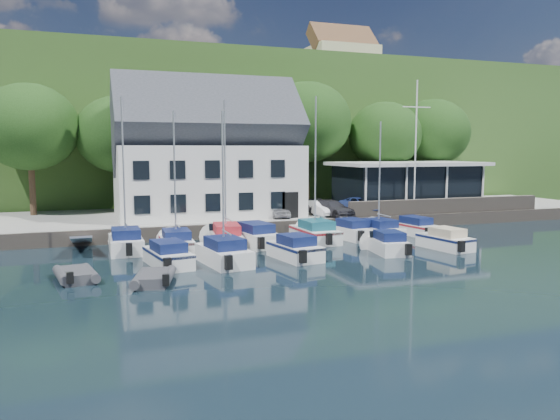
# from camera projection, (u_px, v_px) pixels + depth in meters

# --- Properties ---
(ground) EXTENTS (180.00, 180.00, 0.00)m
(ground) POSITION_uv_depth(u_px,v_px,m) (394.00, 261.00, 30.60)
(ground) COLOR black
(ground) RESTS_ON ground
(quay) EXTENTS (60.00, 13.00, 1.00)m
(quay) POSITION_uv_depth(u_px,v_px,m) (286.00, 216.00, 46.93)
(quay) COLOR #969691
(quay) RESTS_ON ground
(quay_face) EXTENTS (60.00, 0.30, 1.00)m
(quay_face) POSITION_uv_depth(u_px,v_px,m) (316.00, 226.00, 40.84)
(quay_face) COLOR #5E554B
(quay_face) RESTS_ON ground
(hillside) EXTENTS (160.00, 75.00, 16.00)m
(hillside) POSITION_uv_depth(u_px,v_px,m) (190.00, 138.00, 87.75)
(hillside) COLOR #2D491B
(hillside) RESTS_ON ground
(field_patch) EXTENTS (50.00, 30.00, 0.30)m
(field_patch) POSITION_uv_depth(u_px,v_px,m) (226.00, 93.00, 97.00)
(field_patch) COLOR #576331
(field_patch) RESTS_ON hillside
(farmhouse) EXTENTS (10.40, 7.00, 8.20)m
(farmhouse) POSITION_uv_depth(u_px,v_px,m) (342.00, 59.00, 84.39)
(farmhouse) COLOR beige
(farmhouse) RESTS_ON hillside
(harbor_building) EXTENTS (14.40, 8.20, 8.70)m
(harbor_building) POSITION_uv_depth(u_px,v_px,m) (207.00, 161.00, 43.11)
(harbor_building) COLOR silver
(harbor_building) RESTS_ON quay
(club_pavilion) EXTENTS (13.20, 7.20, 4.10)m
(club_pavilion) POSITION_uv_depth(u_px,v_px,m) (407.00, 185.00, 48.91)
(club_pavilion) COLOR black
(club_pavilion) RESTS_ON quay
(seawall) EXTENTS (18.00, 0.50, 1.20)m
(seawall) POSITION_uv_depth(u_px,v_px,m) (447.00, 206.00, 45.10)
(seawall) COLOR #5E554B
(seawall) RESTS_ON quay
(gangway) EXTENTS (1.20, 6.00, 1.40)m
(gangway) POSITION_uv_depth(u_px,v_px,m) (82.00, 251.00, 33.51)
(gangway) COLOR silver
(gangway) RESTS_ON ground
(car_silver) EXTENTS (1.72, 3.56, 1.17)m
(car_silver) POSITION_uv_depth(u_px,v_px,m) (278.00, 210.00, 42.25)
(car_silver) COLOR #ABACB0
(car_silver) RESTS_ON quay
(car_white) EXTENTS (1.45, 3.65, 1.18)m
(car_white) POSITION_uv_depth(u_px,v_px,m) (320.00, 208.00, 43.33)
(car_white) COLOR white
(car_white) RESTS_ON quay
(car_dgrey) EXTENTS (3.08, 4.72, 1.27)m
(car_dgrey) POSITION_uv_depth(u_px,v_px,m) (331.00, 208.00, 42.78)
(car_dgrey) COLOR #333238
(car_dgrey) RESTS_ON quay
(car_blue) EXTENTS (2.08, 4.28, 1.41)m
(car_blue) POSITION_uv_depth(u_px,v_px,m) (362.00, 205.00, 44.75)
(car_blue) COLOR #304793
(car_blue) RESTS_ON quay
(flagpole) EXTENTS (2.58, 0.20, 10.77)m
(flagpole) POSITION_uv_depth(u_px,v_px,m) (416.00, 147.00, 44.28)
(flagpole) COLOR silver
(flagpole) RESTS_ON quay
(tree_0) EXTENTS (7.62, 7.62, 10.41)m
(tree_0) POSITION_uv_depth(u_px,v_px,m) (30.00, 150.00, 43.05)
(tree_0) COLOR #17340F
(tree_0) RESTS_ON quay
(tree_1) EXTENTS (7.06, 7.06, 9.64)m
(tree_1) POSITION_uv_depth(u_px,v_px,m) (119.00, 154.00, 45.58)
(tree_1) COLOR #17340F
(tree_1) RESTS_ON quay
(tree_2) EXTENTS (7.94, 7.94, 10.86)m
(tree_2) POSITION_uv_depth(u_px,v_px,m) (253.00, 147.00, 50.09)
(tree_2) COLOR #17340F
(tree_2) RESTS_ON quay
(tree_3) EXTENTS (8.49, 8.49, 11.60)m
(tree_3) POSITION_uv_depth(u_px,v_px,m) (307.00, 143.00, 51.92)
(tree_3) COLOR #17340F
(tree_3) RESTS_ON quay
(tree_4) EXTENTS (7.24, 7.24, 9.89)m
(tree_4) POSITION_uv_depth(u_px,v_px,m) (384.00, 152.00, 53.95)
(tree_4) COLOR #17340F
(tree_4) RESTS_ON quay
(tree_5) EXTENTS (7.58, 7.58, 10.35)m
(tree_5) POSITION_uv_depth(u_px,v_px,m) (432.00, 150.00, 56.15)
(tree_5) COLOR #17340F
(tree_5) RESTS_ON quay
(boat_r1_0) EXTENTS (2.15, 6.00, 9.13)m
(boat_r1_0) POSITION_uv_depth(u_px,v_px,m) (124.00, 177.00, 32.76)
(boat_r1_0) COLOR silver
(boat_r1_0) RESTS_ON ground
(boat_r1_1) EXTENTS (2.26, 6.07, 8.33)m
(boat_r1_1) POSITION_uv_depth(u_px,v_px,m) (175.00, 184.00, 33.09)
(boat_r1_1) COLOR silver
(boat_r1_1) RESTS_ON ground
(boat_r1_2) EXTENTS (2.87, 6.98, 9.47)m
(boat_r1_2) POSITION_uv_depth(u_px,v_px,m) (225.00, 173.00, 34.22)
(boat_r1_2) COLOR silver
(boat_r1_2) RESTS_ON ground
(boat_r1_3) EXTENTS (2.98, 6.87, 1.51)m
(boat_r1_3) POSITION_uv_depth(u_px,v_px,m) (255.00, 234.00, 35.58)
(boat_r1_3) COLOR silver
(boat_r1_3) RESTS_ON ground
(boat_r1_4) EXTENTS (2.40, 6.39, 9.19)m
(boat_r1_4) POSITION_uv_depth(u_px,v_px,m) (315.00, 174.00, 36.48)
(boat_r1_4) COLOR silver
(boat_r1_4) RESTS_ON ground
(boat_r1_5) EXTENTS (2.79, 5.59, 1.41)m
(boat_r1_5) POSITION_uv_depth(u_px,v_px,m) (351.00, 229.00, 38.14)
(boat_r1_5) COLOR silver
(boat_r1_5) RESTS_ON ground
(boat_r1_6) EXTENTS (2.66, 5.70, 8.58)m
(boat_r1_6) POSITION_uv_depth(u_px,v_px,m) (380.00, 177.00, 37.77)
(boat_r1_6) COLOR silver
(boat_r1_6) RESTS_ON ground
(boat_r1_7) EXTENTS (2.51, 6.03, 1.37)m
(boat_r1_7) POSITION_uv_depth(u_px,v_px,m) (414.00, 225.00, 39.90)
(boat_r1_7) COLOR silver
(boat_r1_7) RESTS_ON ground
(boat_r2_0) EXTENTS (2.76, 5.89, 1.39)m
(boat_r2_0) POSITION_uv_depth(u_px,v_px,m) (168.00, 253.00, 29.23)
(boat_r2_0) COLOR silver
(boat_r2_0) RESTS_ON ground
(boat_r2_1) EXTENTS (2.90, 6.25, 9.25)m
(boat_r2_1) POSITION_uv_depth(u_px,v_px,m) (223.00, 180.00, 29.22)
(boat_r2_1) COLOR silver
(boat_r2_1) RESTS_ON ground
(boat_r2_2) EXTENTS (2.80, 5.47, 1.43)m
(boat_r2_2) POSITION_uv_depth(u_px,v_px,m) (295.00, 247.00, 31.02)
(boat_r2_2) COLOR silver
(boat_r2_2) RESTS_ON ground
(boat_r2_3) EXTENTS (2.53, 5.06, 1.35)m
(boat_r2_3) POSITION_uv_depth(u_px,v_px,m) (388.00, 242.00, 32.91)
(boat_r2_3) COLOR silver
(boat_r2_3) RESTS_ON ground
(boat_r2_4) EXTENTS (2.56, 5.40, 1.37)m
(boat_r2_4) POSITION_uv_depth(u_px,v_px,m) (445.00, 238.00, 34.20)
(boat_r2_4) COLOR silver
(boat_r2_4) RESTS_ON ground
(dinghy_0) EXTENTS (2.31, 3.33, 0.72)m
(dinghy_0) POSITION_uv_depth(u_px,v_px,m) (76.00, 273.00, 26.03)
(dinghy_0) COLOR #37383D
(dinghy_0) RESTS_ON ground
(dinghy_1) EXTENTS (2.55, 3.42, 0.71)m
(dinghy_1) POSITION_uv_depth(u_px,v_px,m) (154.00, 276.00, 25.42)
(dinghy_1) COLOR #37383D
(dinghy_1) RESTS_ON ground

